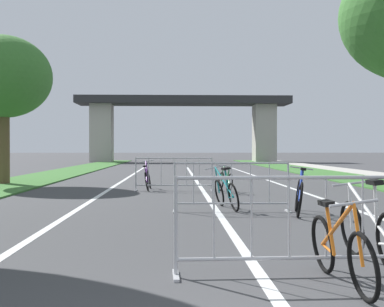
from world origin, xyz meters
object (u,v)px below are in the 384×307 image
bicycle_green_4 (225,181)px  bicycle_white_3 (370,233)px  tree_left_pine_far (3,78)px  bicycle_teal_0 (226,193)px  bicycle_blue_1 (299,196)px  bicycle_orange_2 (340,250)px  crowd_barrier_nearest (289,226)px  crowd_barrier_second (231,187)px  bicycle_purple_5 (148,179)px  crowd_barrier_third (174,174)px

bicycle_green_4 → bicycle_white_3: bearing=-94.0°
tree_left_pine_far → bicycle_teal_0: 11.23m
bicycle_blue_1 → bicycle_orange_2: size_ratio=1.00×
crowd_barrier_nearest → bicycle_blue_1: size_ratio=1.49×
crowd_barrier_second → bicycle_purple_5: crowd_barrier_second is taller
bicycle_orange_2 → bicycle_purple_5: 11.58m
crowd_barrier_third → crowd_barrier_second: bearing=-76.9°
bicycle_green_4 → bicycle_purple_5: bicycle_purple_5 is taller
bicycle_orange_2 → bicycle_purple_5: size_ratio=0.98×
tree_left_pine_far → bicycle_green_4: 9.31m
crowd_barrier_third → bicycle_green_4: (1.57, -0.56, -0.18)m
crowd_barrier_nearest → bicycle_purple_5: (-2.07, 10.87, -0.17)m
crowd_barrier_third → bicycle_purple_5: 0.96m
crowd_barrier_second → bicycle_purple_5: (-2.06, 5.65, -0.17)m
bicycle_white_3 → bicycle_purple_5: (-3.08, 10.51, -0.03)m
bicycle_orange_2 → bicycle_white_3: size_ratio=0.95×
tree_left_pine_far → bicycle_teal_0: bearing=-45.7°
crowd_barrier_second → bicycle_white_3: 4.97m
crowd_barrier_second → crowd_barrier_third: (-1.22, 5.22, 0.00)m
crowd_barrier_second → tree_left_pine_far: bearing=132.7°
bicycle_orange_2 → tree_left_pine_far: bearing=-62.7°
crowd_barrier_second → bicycle_teal_0: bearing=97.6°
bicycle_teal_0 → bicycle_green_4: size_ratio=1.02×
tree_left_pine_far → bicycle_teal_0: (7.43, -7.62, -3.58)m
crowd_barrier_second → crowd_barrier_third: bearing=103.1°
tree_left_pine_far → bicycle_green_4: (7.86, -3.46, -3.60)m
bicycle_teal_0 → bicycle_blue_1: bicycle_blue_1 is taller
bicycle_teal_0 → bicycle_white_3: 5.48m
bicycle_teal_0 → crowd_barrier_second: bearing=-93.3°
crowd_barrier_third → bicycle_blue_1: (2.53, -5.72, -0.14)m
tree_left_pine_far → bicycle_blue_1: size_ratio=3.32×
tree_left_pine_far → crowd_barrier_nearest: (7.51, -13.35, -3.42)m
crowd_barrier_third → bicycle_green_4: size_ratio=1.48×
tree_left_pine_far → bicycle_white_3: 15.93m
crowd_barrier_second → bicycle_green_4: 4.68m
crowd_barrier_nearest → bicycle_green_4: size_ratio=1.47×
bicycle_teal_0 → bicycle_white_3: size_ratio=0.98×
bicycle_green_4 → bicycle_purple_5: (-2.42, 0.98, 0.01)m
crowd_barrier_nearest → crowd_barrier_second: (-0.01, 5.22, 0.00)m
bicycle_blue_1 → bicycle_green_4: size_ratio=0.99×
bicycle_blue_1 → bicycle_white_3: bearing=-81.9°
tree_left_pine_far → crowd_barrier_second: 11.57m
crowd_barrier_nearest → bicycle_purple_5: 11.07m
bicycle_orange_2 → bicycle_blue_1: bearing=-102.5°
crowd_barrier_third → bicycle_teal_0: (1.15, -4.72, -0.16)m
tree_left_pine_far → bicycle_purple_5: size_ratio=3.28×
tree_left_pine_far → bicycle_green_4: bearing=-23.7°
bicycle_orange_2 → bicycle_white_3: (0.61, 0.80, 0.03)m
crowd_barrier_second → bicycle_white_3: (1.02, -4.86, -0.14)m
tree_left_pine_far → crowd_barrier_third: bearing=-24.8°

